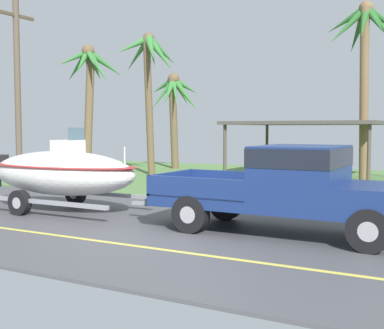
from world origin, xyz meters
name	(u,v)px	position (x,y,z in m)	size (l,w,h in m)	color
ground	(302,190)	(0.00, 8.38, -0.01)	(36.00, 22.00, 0.11)	#4C4C51
pickup_truck_towing	(299,186)	(2.24, 0.67, 1.04)	(5.77, 2.05, 1.86)	navy
boat_on_trailer	(61,172)	(-4.30, 0.67, 1.04)	(5.83, 2.33, 2.24)	gray
carport_awning	(310,124)	(-0.78, 11.97, 2.39)	(6.21, 5.37, 2.50)	#4C4238
palm_tree_near_left	(175,99)	(-8.70, 13.96, 3.79)	(2.95, 2.73, 5.15)	brown
palm_tree_mid	(150,66)	(-7.66, 10.08, 5.04)	(3.02, 3.15, 6.58)	brown
palm_tree_far_left	(90,77)	(-11.76, 10.74, 4.81)	(3.00, 2.68, 6.41)	brown
palm_tree_far_right	(365,45)	(1.62, 10.86, 5.39)	(3.19, 2.87, 7.03)	brown
utility_pole	(18,89)	(-10.38, 4.79, 3.75)	(0.24, 1.80, 7.19)	brown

